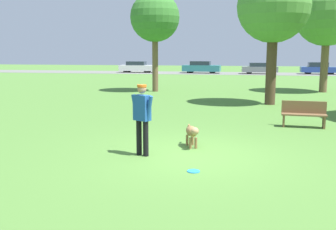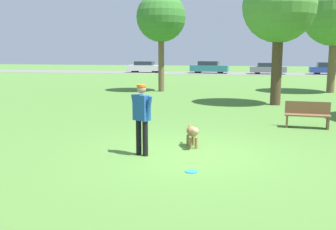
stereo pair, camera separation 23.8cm
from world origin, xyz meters
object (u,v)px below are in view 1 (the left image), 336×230
object	(u,v)px
frisbee	(193,171)
tree_mid_center	(274,7)
dog	(192,132)
person	(142,114)
tree_far_left	(155,18)
park_bench	(304,113)
tree_far_right	(328,14)
parked_car_blue	(319,68)
parked_car_white	(137,67)
parked_car_teal	(201,67)
parked_car_grey	(259,68)

from	to	relation	value
frisbee	tree_mid_center	world-z (taller)	tree_mid_center
dog	person	bearing A→B (deg)	-66.76
tree_far_left	park_bench	bearing A→B (deg)	-55.32
person	tree_far_left	distance (m)	15.56
dog	tree_far_right	bearing A→B (deg)	137.99
person	parked_car_blue	world-z (taller)	person
tree_mid_center	park_bench	bearing A→B (deg)	-82.83
parked_car_white	park_bench	xyz separation A→B (m)	(14.10, -31.72, -0.20)
person	park_bench	world-z (taller)	person
person	parked_car_blue	xyz separation A→B (m)	(10.49, 36.37, -0.36)
tree_far_left	parked_car_blue	size ratio (longest dim) A/B	1.54
frisbee	tree_mid_center	size ratio (longest dim) A/B	0.04
parked_car_white	park_bench	world-z (taller)	parked_car_white
person	parked_car_teal	xyz separation A→B (m)	(-2.27, 36.15, -0.32)
parked_car_teal	parked_car_blue	xyz separation A→B (m)	(12.75, 0.22, -0.04)
dog	tree_far_right	size ratio (longest dim) A/B	0.14
frisbee	tree_mid_center	distance (m)	12.04
tree_mid_center	park_bench	world-z (taller)	tree_mid_center
tree_far_left	tree_mid_center	distance (m)	8.21
tree_far_left	parked_car_teal	xyz separation A→B (m)	(0.69, 21.27, -3.77)
person	tree_far_left	world-z (taller)	tree_far_left
person	parked_car_blue	size ratio (longest dim) A/B	0.43
parked_car_blue	park_bench	bearing A→B (deg)	-98.83
parked_car_grey	tree_far_right	bearing A→B (deg)	-83.89
person	park_bench	size ratio (longest dim) A/B	1.18
parked_car_teal	dog	bearing A→B (deg)	-81.92
dog	parked_car_teal	size ratio (longest dim) A/B	0.21
parked_car_white	parked_car_grey	world-z (taller)	parked_car_white
tree_far_left	park_bench	xyz separation A→B (m)	(7.24, -10.47, -3.99)
tree_far_left	parked_car_white	xyz separation A→B (m)	(-6.85, 21.25, -3.79)
parked_car_teal	parked_car_grey	xyz separation A→B (m)	(6.43, -0.44, -0.06)
person	frisbee	world-z (taller)	person
tree_mid_center	tree_far_right	bearing A→B (deg)	60.83
person	tree_mid_center	bearing A→B (deg)	98.77
person	parked_car_grey	bearing A→B (deg)	112.00
parked_car_white	parked_car_blue	distance (m)	20.30
dog	park_bench	distance (m)	4.70
tree_far_left	parked_car_blue	world-z (taller)	tree_far_left
dog	tree_mid_center	distance (m)	10.10
tree_far_left	parked_car_blue	bearing A→B (deg)	57.96
parked_car_grey	parked_car_blue	size ratio (longest dim) A/B	1.00
parked_car_teal	person	bearing A→B (deg)	-83.73
tree_mid_center	parked_car_teal	distance (m)	27.13
tree_far_right	tree_mid_center	xyz separation A→B (m)	(-3.54, -6.35, -0.25)
person	parked_car_white	bearing A→B (deg)	133.86
frisbee	park_bench	size ratio (longest dim) A/B	0.18
tree_mid_center	parked_car_teal	xyz separation A→B (m)	(-5.86, 26.23, -3.72)
parked_car_white	parked_car_teal	world-z (taller)	parked_car_teal
frisbee	tree_far_left	bearing A→B (deg)	105.12
dog	tree_far_left	world-z (taller)	tree_far_left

